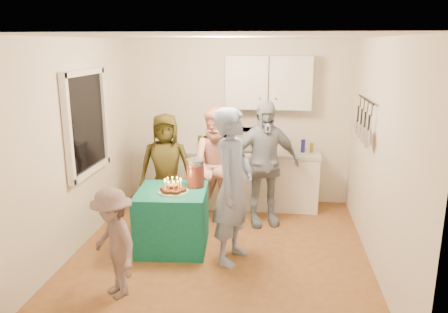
# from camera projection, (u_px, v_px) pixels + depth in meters

# --- Properties ---
(floor) EXTENTS (4.00, 4.00, 0.00)m
(floor) POSITION_uv_depth(u_px,v_px,m) (220.00, 253.00, 5.43)
(floor) COLOR brown
(floor) RESTS_ON ground
(ceiling) EXTENTS (4.00, 4.00, 0.00)m
(ceiling) POSITION_uv_depth(u_px,v_px,m) (220.00, 37.00, 4.78)
(ceiling) COLOR white
(ceiling) RESTS_ON floor
(back_wall) EXTENTS (3.60, 3.60, 0.00)m
(back_wall) POSITION_uv_depth(u_px,v_px,m) (237.00, 122.00, 7.03)
(back_wall) COLOR silver
(back_wall) RESTS_ON floor
(left_wall) EXTENTS (4.00, 4.00, 0.00)m
(left_wall) POSITION_uv_depth(u_px,v_px,m) (74.00, 147.00, 5.33)
(left_wall) COLOR silver
(left_wall) RESTS_ON floor
(right_wall) EXTENTS (4.00, 4.00, 0.00)m
(right_wall) POSITION_uv_depth(u_px,v_px,m) (379.00, 156.00, 4.89)
(right_wall) COLOR silver
(right_wall) RESTS_ON floor
(window_night) EXTENTS (0.04, 1.00, 1.20)m
(window_night) POSITION_uv_depth(u_px,v_px,m) (86.00, 123.00, 5.55)
(window_night) COLOR black
(window_night) RESTS_ON left_wall
(counter) EXTENTS (2.20, 0.58, 0.86)m
(counter) POSITION_uv_depth(u_px,v_px,m) (247.00, 180.00, 6.93)
(counter) COLOR white
(counter) RESTS_ON floor
(countertop) EXTENTS (2.24, 0.62, 0.05)m
(countertop) POSITION_uv_depth(u_px,v_px,m) (248.00, 152.00, 6.82)
(countertop) COLOR beige
(countertop) RESTS_ON counter
(upper_cabinet) EXTENTS (1.30, 0.30, 0.80)m
(upper_cabinet) POSITION_uv_depth(u_px,v_px,m) (269.00, 83.00, 6.66)
(upper_cabinet) COLOR white
(upper_cabinet) RESTS_ON back_wall
(pot_rack) EXTENTS (0.12, 1.00, 0.60)m
(pot_rack) POSITION_uv_depth(u_px,v_px,m) (363.00, 119.00, 5.49)
(pot_rack) COLOR black
(pot_rack) RESTS_ON right_wall
(microwave) EXTENTS (0.65, 0.50, 0.33)m
(microwave) POSITION_uv_depth(u_px,v_px,m) (243.00, 140.00, 6.78)
(microwave) COLOR white
(microwave) RESTS_ON countertop
(party_table) EXTENTS (0.92, 0.92, 0.76)m
(party_table) POSITION_uv_depth(u_px,v_px,m) (173.00, 219.00, 5.51)
(party_table) COLOR #106A56
(party_table) RESTS_ON floor
(donut_cake) EXTENTS (0.38, 0.38, 0.18)m
(donut_cake) POSITION_uv_depth(u_px,v_px,m) (173.00, 185.00, 5.33)
(donut_cake) COLOR #381C0C
(donut_cake) RESTS_ON party_table
(punch_jar) EXTENTS (0.22, 0.22, 0.34)m
(punch_jar) POSITION_uv_depth(u_px,v_px,m) (196.00, 174.00, 5.51)
(punch_jar) COLOR red
(punch_jar) RESTS_ON party_table
(man_birthday) EXTENTS (0.61, 0.77, 1.84)m
(man_birthday) POSITION_uv_depth(u_px,v_px,m) (233.00, 187.00, 5.05)
(man_birthday) COLOR #7D8FB6
(man_birthday) RESTS_ON floor
(woman_back_left) EXTENTS (0.83, 0.61, 1.56)m
(woman_back_left) POSITION_uv_depth(u_px,v_px,m) (166.00, 167.00, 6.38)
(woman_back_left) COLOR brown
(woman_back_left) RESTS_ON floor
(woman_back_center) EXTENTS (0.84, 0.66, 1.70)m
(woman_back_center) POSITION_uv_depth(u_px,v_px,m) (219.00, 167.00, 6.10)
(woman_back_center) COLOR #F58880
(woman_back_center) RESTS_ON floor
(woman_back_right) EXTENTS (1.13, 0.74, 1.78)m
(woman_back_right) POSITION_uv_depth(u_px,v_px,m) (263.00, 164.00, 6.12)
(woman_back_right) COLOR #101F37
(woman_back_right) RESTS_ON floor
(child_near_left) EXTENTS (0.83, 0.83, 1.15)m
(child_near_left) POSITION_uv_depth(u_px,v_px,m) (114.00, 243.00, 4.39)
(child_near_left) COLOR #655251
(child_near_left) RESTS_ON floor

